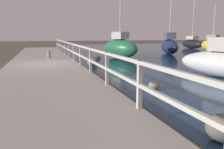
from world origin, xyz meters
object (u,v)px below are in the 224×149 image
object	(u,v)px
mooring_bollard	(49,54)
sailboat_green	(120,48)
sailboat_black	(192,43)
sailboat_yellow	(212,44)
sailboat_navy	(169,45)

from	to	relation	value
mooring_bollard	sailboat_green	bearing A→B (deg)	5.64
mooring_bollard	sailboat_black	size ratio (longest dim) A/B	0.08
sailboat_green	sailboat_yellow	distance (m)	13.98
mooring_bollard	sailboat_black	bearing A→B (deg)	26.25
sailboat_black	sailboat_yellow	bearing A→B (deg)	-100.43
sailboat_yellow	sailboat_black	size ratio (longest dim) A/B	0.77
sailboat_yellow	sailboat_navy	world-z (taller)	sailboat_navy
sailboat_black	mooring_bollard	bearing A→B (deg)	-152.91
sailboat_green	sailboat_yellow	world-z (taller)	sailboat_green
sailboat_yellow	sailboat_black	distance (m)	5.12
sailboat_yellow	sailboat_navy	distance (m)	7.35
sailboat_yellow	sailboat_black	world-z (taller)	sailboat_black
sailboat_navy	sailboat_black	xyz separation A→B (m)	(8.12, 6.87, -0.11)
sailboat_green	sailboat_black	size ratio (longest dim) A/B	0.98
mooring_bollard	sailboat_navy	distance (m)	12.25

